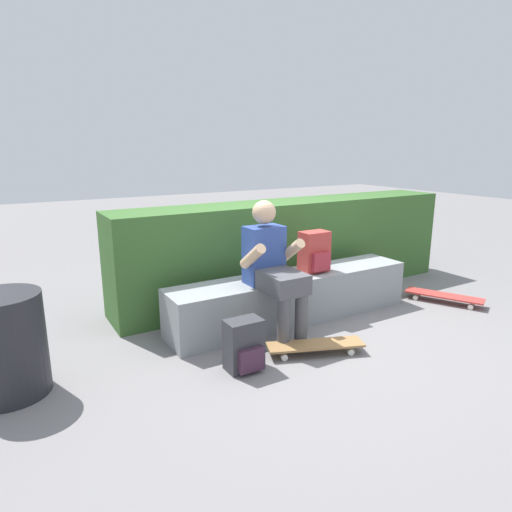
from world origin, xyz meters
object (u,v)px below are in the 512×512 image
Objects in this scene: skateboard_beside_bench at (444,296)px; bench_main at (293,297)px; backpack_on_bench at (315,252)px; skateboard_near_person at (315,345)px; backpack_on_ground at (244,346)px; trash_bin at (6,345)px; person_skater at (273,265)px.

bench_main is at bearing 164.89° from skateboard_beside_bench.
bench_main is 6.38× the size of backpack_on_bench.
skateboard_near_person is at bearing -172.65° from skateboard_beside_bench.
skateboard_beside_bench is (1.70, -0.46, -0.16)m from bench_main.
trash_bin reaches higher than backpack_on_ground.
person_skater reaches higher than backpack_on_bench.
skateboard_beside_bench is 1.12× the size of trash_bin.
skateboard_beside_bench is 4.19m from trash_bin.
bench_main reaches higher than skateboard_near_person.
trash_bin is at bearing -177.76° from backpack_on_bench.
skateboard_beside_bench is at bearing -15.11° from bench_main.
bench_main is 1.11m from backpack_on_ground.
person_skater is at bearing -150.52° from bench_main.
person_skater is 1.51× the size of skateboard_beside_bench.
backpack_on_bench is 1.39m from backpack_on_ground.
trash_bin is (-2.08, 0.10, -0.30)m from person_skater.
bench_main reaches higher than backpack_on_ground.
person_skater is 1.48× the size of skateboard_near_person.
trash_bin is at bearing -177.32° from bench_main.
person_skater is 3.03× the size of backpack_on_ground.
backpack_on_bench is (0.52, 0.71, 0.58)m from skateboard_near_person.
skateboard_near_person is at bearing -78.05° from person_skater.
person_skater is 3.03× the size of backpack_on_bench.
bench_main is at bearing 68.63° from skateboard_near_person.
person_skater reaches higher than trash_bin.
backpack_on_bench is at bearing -2.22° from bench_main.
skateboard_near_person is 2.00m from skateboard_beside_bench.
skateboard_near_person is at bearing -15.33° from trash_bin.
backpack_on_bench is 2.73m from trash_bin.
backpack_on_ground is at bearing -18.69° from trash_bin.
bench_main is at bearing 29.48° from person_skater.
backpack_on_ground is 0.56× the size of trash_bin.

